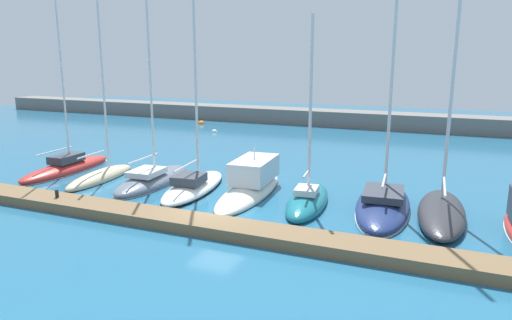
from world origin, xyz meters
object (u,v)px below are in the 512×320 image
at_px(sailboat_navy_seventh, 383,202).
at_px(dock_bollard, 57,194).
at_px(motorboat_ivory_fifth, 251,185).
at_px(mooring_buoy_white, 214,132).
at_px(sailboat_white_fourth, 194,184).
at_px(sailboat_red_nearest, 67,167).
at_px(mooring_buoy_orange, 201,124).
at_px(sailboat_teal_sixth, 308,200).
at_px(sailboat_slate_third, 153,179).
at_px(sailboat_sand_second, 101,176).
at_px(sailboat_charcoal_eighth, 442,210).

relative_size(sailboat_navy_seventh, dock_bollard, 43.41).
height_order(motorboat_ivory_fifth, mooring_buoy_white, motorboat_ivory_fifth).
bearing_deg(mooring_buoy_white, sailboat_white_fourth, -65.58).
xyz_separation_m(sailboat_red_nearest, mooring_buoy_orange, (-2.91, 25.48, -0.36)).
xyz_separation_m(sailboat_white_fourth, sailboat_teal_sixth, (7.52, -0.04, -0.09)).
bearing_deg(sailboat_navy_seventh, mooring_buoy_orange, 41.15).
height_order(sailboat_slate_third, sailboat_teal_sixth, sailboat_slate_third).
distance_m(sailboat_white_fourth, mooring_buoy_orange, 29.77).
relative_size(sailboat_navy_seventh, mooring_buoy_orange, 21.76).
height_order(sailboat_white_fourth, sailboat_teal_sixth, sailboat_white_fourth).
bearing_deg(sailboat_slate_third, mooring_buoy_orange, 18.96).
relative_size(sailboat_red_nearest, sailboat_navy_seventh, 0.81).
height_order(sailboat_slate_third, mooring_buoy_white, sailboat_slate_third).
bearing_deg(sailboat_slate_third, dock_bollard, 157.57).
bearing_deg(sailboat_slate_third, motorboat_ivory_fifth, -89.32).
distance_m(sailboat_slate_third, mooring_buoy_white, 21.62).
bearing_deg(sailboat_sand_second, sailboat_white_fourth, -94.01).
bearing_deg(mooring_buoy_orange, sailboat_navy_seventh, -44.57).
distance_m(sailboat_slate_third, mooring_buoy_orange, 27.86).
xyz_separation_m(sailboat_slate_third, sailboat_navy_seventh, (15.06, 0.38, 0.10)).
distance_m(sailboat_slate_third, dock_bollard, 6.58).
bearing_deg(sailboat_charcoal_eighth, motorboat_ivory_fifth, 86.38).
height_order(sailboat_white_fourth, sailboat_navy_seventh, sailboat_navy_seventh).
distance_m(motorboat_ivory_fifth, sailboat_charcoal_eighth, 11.12).
xyz_separation_m(sailboat_sand_second, sailboat_charcoal_eighth, (22.02, 0.71, 0.21)).
height_order(sailboat_slate_third, sailboat_navy_seventh, sailboat_navy_seventh).
xyz_separation_m(motorboat_ivory_fifth, mooring_buoy_white, (-13.17, 20.19, -0.53)).
relative_size(sailboat_charcoal_eighth, mooring_buoy_white, 25.34).
bearing_deg(sailboat_charcoal_eighth, sailboat_navy_seventh, 84.11).
height_order(mooring_buoy_orange, dock_bollard, dock_bollard).
relative_size(sailboat_sand_second, sailboat_slate_third, 0.91).
relative_size(sailboat_teal_sixth, sailboat_navy_seventh, 0.57).
distance_m(sailboat_red_nearest, sailboat_white_fourth, 11.23).
height_order(sailboat_white_fourth, mooring_buoy_white, sailboat_white_fourth).
bearing_deg(dock_bollard, sailboat_teal_sixth, 23.51).
bearing_deg(sailboat_red_nearest, sailboat_teal_sixth, -94.36).
relative_size(sailboat_slate_third, sailboat_navy_seventh, 0.77).
bearing_deg(dock_bollard, motorboat_ivory_fifth, 36.49).
height_order(sailboat_sand_second, sailboat_navy_seventh, sailboat_navy_seventh).
relative_size(sailboat_red_nearest, sailboat_sand_second, 1.15).
xyz_separation_m(sailboat_slate_third, mooring_buoy_white, (-6.19, 20.71, -0.31)).
bearing_deg(mooring_buoy_orange, sailboat_teal_sixth, -50.51).
distance_m(sailboat_sand_second, sailboat_charcoal_eighth, 22.03).
bearing_deg(sailboat_white_fourth, mooring_buoy_orange, 21.31).
xyz_separation_m(sailboat_red_nearest, sailboat_sand_second, (3.85, -0.81, -0.12)).
xyz_separation_m(sailboat_white_fourth, sailboat_charcoal_eighth, (14.66, 0.63, 0.03)).
bearing_deg(sailboat_teal_sixth, sailboat_red_nearest, 81.39).
xyz_separation_m(sailboat_slate_third, sailboat_white_fourth, (3.43, -0.48, 0.12)).
relative_size(sailboat_slate_third, dock_bollard, 33.45).
relative_size(motorboat_ivory_fifth, mooring_buoy_orange, 10.88).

